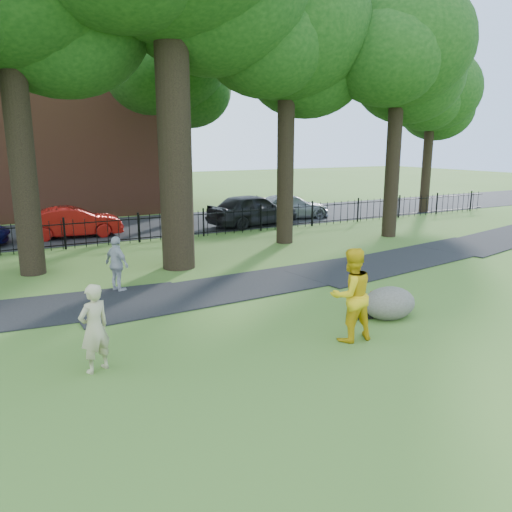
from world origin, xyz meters
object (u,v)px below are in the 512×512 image
man (351,295)px  red_sedan (74,222)px  boulder (389,301)px  woman (94,328)px

man → red_sedan: bearing=-74.8°
boulder → red_sedan: red_sedan is taller
woman → man: man is taller
woman → boulder: size_ratio=1.23×
woman → red_sedan: bearing=-121.1°
boulder → red_sedan: (-5.12, 14.75, 0.29)m
woman → boulder: woman is taller
man → red_sedan: 15.81m
woman → red_sedan: (1.84, 14.39, -0.16)m
man → boulder: man is taller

